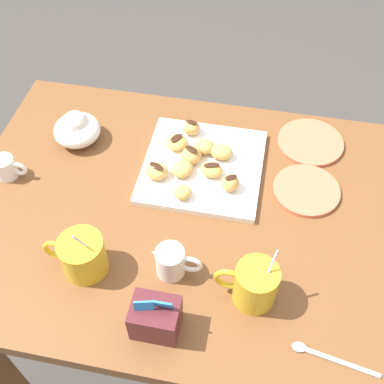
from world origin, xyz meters
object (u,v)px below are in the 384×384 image
at_px(coffee_mug_mustard_left, 255,284).
at_px(beignet_0, 191,155).
at_px(beignet_3, 183,192).
at_px(beignet_9, 222,152).
at_px(saucer_coral_right, 310,142).
at_px(beignet_8, 230,183).
at_px(beignet_2, 211,170).
at_px(coffee_mug_mustard_right, 82,255).
at_px(dining_table, 187,243).
at_px(beignet_1, 192,128).
at_px(ice_cream_bowl, 77,129).
at_px(beignet_4, 176,142).
at_px(chocolate_sauce_pitcher, 5,167).
at_px(sugar_caddy, 155,318).
at_px(cream_pitcher_white, 172,261).
at_px(beignet_6, 182,169).
at_px(pastry_plate_square, 203,166).
at_px(saucer_coral_left, 306,190).
at_px(beignet_5, 204,146).
at_px(beignet_7, 157,171).

relative_size(coffee_mug_mustard_left, beignet_0, 2.85).
xyz_separation_m(beignet_3, beignet_9, (-0.07, -0.14, 0.00)).
xyz_separation_m(saucer_coral_right, beignet_8, (0.18, 0.20, 0.03)).
bearing_deg(beignet_2, coffee_mug_mustard_right, 53.33).
bearing_deg(coffee_mug_mustard_left, dining_table, -46.96).
height_order(beignet_0, beignet_1, beignet_0).
distance_m(ice_cream_bowl, saucer_coral_right, 0.60).
bearing_deg(beignet_0, beignet_4, -41.54).
distance_m(dining_table, beignet_1, 0.29).
distance_m(ice_cream_bowl, chocolate_sauce_pitcher, 0.20).
height_order(coffee_mug_mustard_left, beignet_8, coffee_mug_mustard_left).
bearing_deg(sugar_caddy, cream_pitcher_white, -92.23).
distance_m(coffee_mug_mustard_left, beignet_6, 0.35).
relative_size(beignet_4, beignet_9, 1.01).
height_order(coffee_mug_mustard_left, ice_cream_bowl, coffee_mug_mustard_left).
bearing_deg(saucer_coral_right, beignet_3, 40.67).
xyz_separation_m(pastry_plate_square, saucer_coral_right, (-0.26, -0.14, -0.00)).
height_order(coffee_mug_mustard_left, chocolate_sauce_pitcher, coffee_mug_mustard_left).
bearing_deg(beignet_9, beignet_2, 76.36).
relative_size(saucer_coral_left, beignet_4, 2.86).
xyz_separation_m(cream_pitcher_white, beignet_1, (0.04, -0.40, -0.01)).
xyz_separation_m(sugar_caddy, beignet_3, (0.01, -0.31, -0.01)).
distance_m(beignet_0, beignet_3, 0.11).
bearing_deg(beignet_8, coffee_mug_mustard_left, 107.95).
bearing_deg(beignet_8, beignet_5, -53.16).
relative_size(coffee_mug_mustard_right, beignet_6, 2.56).
distance_m(coffee_mug_mustard_right, beignet_5, 0.41).
relative_size(saucer_coral_left, beignet_2, 2.92).
height_order(saucer_coral_right, beignet_0, beignet_0).
xyz_separation_m(sugar_caddy, ice_cream_bowl, (0.32, -0.46, -0.00)).
relative_size(beignet_1, beignet_7, 0.79).
relative_size(beignet_3, beignet_5, 0.83).
bearing_deg(chocolate_sauce_pitcher, beignet_4, -157.57).
xyz_separation_m(dining_table, pastry_plate_square, (-0.01, -0.13, 0.15)).
relative_size(beignet_7, beignet_8, 1.30).
height_order(coffee_mug_mustard_left, sugar_caddy, coffee_mug_mustard_left).
bearing_deg(beignet_1, pastry_plate_square, 115.31).
relative_size(pastry_plate_square, beignet_3, 6.88).
bearing_deg(sugar_caddy, pastry_plate_square, -92.11).
height_order(beignet_3, beignet_4, same).
distance_m(sugar_caddy, chocolate_sauce_pitcher, 0.54).
distance_m(coffee_mug_mustard_right, beignet_6, 0.32).
bearing_deg(saucer_coral_left, beignet_9, -15.34).
xyz_separation_m(beignet_2, beignet_8, (-0.05, 0.04, 0.00)).
height_order(sugar_caddy, beignet_1, sugar_caddy).
xyz_separation_m(beignet_1, beignet_4, (0.03, 0.05, -0.00)).
distance_m(dining_table, beignet_7, 0.21).
distance_m(beignet_2, beignet_3, 0.10).
height_order(saucer_coral_left, beignet_2, beignet_2).
relative_size(saucer_coral_left, beignet_8, 3.70).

